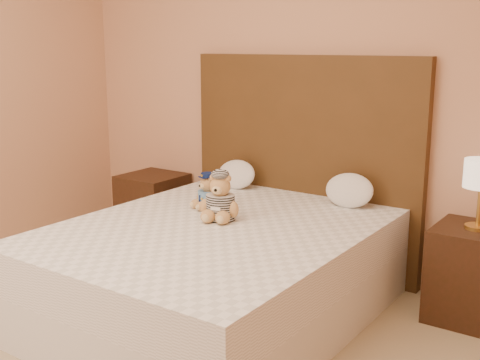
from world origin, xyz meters
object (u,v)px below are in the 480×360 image
at_px(pillow_left, 236,173).
at_px(teddy_prisoner, 220,197).
at_px(nightstand_right, 473,274).
at_px(nightstand_left, 153,208).
at_px(pillow_right, 349,189).
at_px(teddy_police, 208,191).
at_px(bed, 217,270).

bearing_deg(pillow_left, teddy_prisoner, -61.31).
bearing_deg(teddy_prisoner, nightstand_right, 12.67).
relative_size(nightstand_left, pillow_left, 1.77).
relative_size(nightstand_left, nightstand_right, 1.00).
xyz_separation_m(nightstand_right, pillow_right, (-0.81, 0.03, 0.39)).
relative_size(teddy_police, pillow_right, 0.69).
bearing_deg(nightstand_right, bed, -147.38).
height_order(teddy_police, pillow_left, teddy_police).
bearing_deg(pillow_right, teddy_police, -141.87).
height_order(bed, pillow_left, pillow_left).
xyz_separation_m(nightstand_right, teddy_prisoner, (-1.30, -0.69, 0.42)).
height_order(bed, nightstand_right, same).
bearing_deg(bed, nightstand_right, 32.62).
xyz_separation_m(teddy_police, pillow_left, (-0.17, 0.56, -0.00)).
distance_m(bed, pillow_left, 1.02).
xyz_separation_m(bed, nightstand_right, (1.25, 0.80, -0.00)).
relative_size(nightstand_left, teddy_police, 2.42).
relative_size(teddy_prisoner, pillow_left, 0.91).
relative_size(pillow_left, pillow_right, 0.95).
distance_m(teddy_police, pillow_left, 0.59).
bearing_deg(pillow_right, nightstand_right, -2.13).
bearing_deg(nightstand_left, pillow_left, 2.14).
xyz_separation_m(nightstand_right, teddy_police, (-1.52, -0.53, 0.39)).
relative_size(bed, teddy_police, 8.81).
bearing_deg(pillow_right, nightstand_left, -178.98).
relative_size(teddy_police, teddy_prisoner, 0.80).
xyz_separation_m(pillow_left, pillow_right, (0.89, 0.00, 0.01)).
bearing_deg(nightstand_right, pillow_right, 177.87).
bearing_deg(teddy_police, nightstand_left, 171.26).
bearing_deg(nightstand_right, nightstand_left, 180.00).
distance_m(bed, teddy_police, 0.54).
relative_size(nightstand_left, pillow_right, 1.68).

